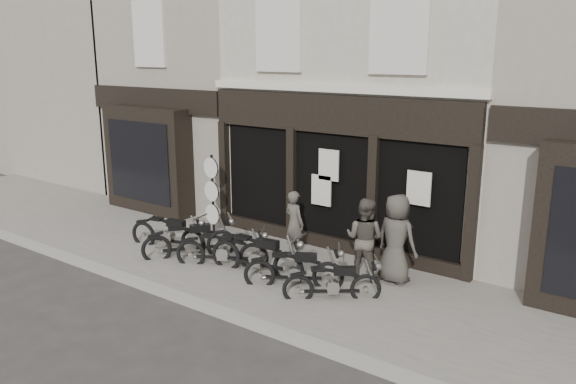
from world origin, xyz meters
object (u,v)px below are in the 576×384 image
Objects in this scene: motorcycle_4 at (295,273)px; motorcycle_5 at (333,286)px; motorcycle_1 at (190,244)px; advert_sign_post at (212,197)px; motorcycle_2 at (223,253)px; man_centre at (364,238)px; man_left at (294,223)px; motorcycle_0 at (169,236)px; man_right at (396,239)px; motorcycle_3 at (258,259)px.

motorcycle_4 is 1.12× the size of motorcycle_5.
motorcycle_1 reaches higher than motorcycle_5.
advert_sign_post is at bearing 125.39° from motorcycle_4.
motorcycle_1 is 4.02m from motorcycle_5.
man_centre reaches higher than motorcycle_2.
motorcycle_2 is 1.25× the size of man_left.
advert_sign_post reaches higher than man_left.
man_centre is at bearing -5.29° from motorcycle_2.
man_centre is at bearing 54.48° from motorcycle_5.
motorcycle_0 is 1.31× the size of motorcycle_5.
motorcycle_2 is at bearing 71.83° from man_left.
motorcycle_5 is 0.95× the size of man_centre.
motorcycle_5 is 5.19m from advert_sign_post.
man_centre is (2.03, -0.27, 0.09)m from man_left.
man_right reaches higher than motorcycle_1.
advert_sign_post is at bearing -9.28° from man_centre.
man_left is 0.70× the size of advert_sign_post.
motorcycle_3 is 3.27m from advert_sign_post.
motorcycle_2 is 1.05× the size of motorcycle_4.
man_right reaches higher than motorcycle_4.
man_right is at bearing 9.99° from motorcycle_4.
motorcycle_5 is at bearing -29.44° from motorcycle_2.
motorcycle_2 is (1.04, 0.01, -0.01)m from motorcycle_1.
motorcycle_2 is 2.98m from motorcycle_5.
motorcycle_1 is at bearing 26.64° from man_right.
motorcycle_1 is 4.90m from man_right.
man_left is 2.05m from man_centre.
motorcycle_2 is 3.92m from man_right.
motorcycle_3 is at bearing -47.96° from motorcycle_1.
motorcycle_3 reaches higher than motorcycle_1.
motorcycle_5 is at bearing -11.30° from motorcycle_3.
advert_sign_post is at bearing 65.53° from motorcycle_1.
motorcycle_0 is 4.89m from motorcycle_5.
motorcycle_3 is at bearing -22.53° from motorcycle_2.
motorcycle_3 is 1.07m from motorcycle_4.
man_left is at bearing 16.01° from motorcycle_0.
man_left is at bearing 4.55° from advert_sign_post.
motorcycle_3 is 2.38m from man_centre.
advert_sign_post reaches higher than motorcycle_0.
motorcycle_4 is at bearing -50.53° from motorcycle_1.
motorcycle_3 reaches higher than motorcycle_0.
motorcycle_0 is at bearing 23.13° from man_right.
man_right is (0.61, 1.49, 0.70)m from motorcycle_5.
motorcycle_0 reaches higher than motorcycle_5.
man_left is (-0.02, 1.42, 0.46)m from motorcycle_3.
man_centre is at bearing 2.51° from advert_sign_post.
man_right reaches higher than man_left.
man_right is 5.47m from advert_sign_post.
man_right is (2.65, 1.34, 0.62)m from motorcycle_3.
motorcycle_4 is 1.67m from man_centre.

